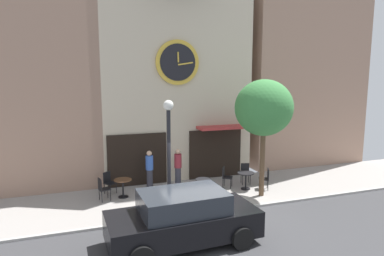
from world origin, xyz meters
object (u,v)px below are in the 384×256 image
at_px(cafe_chair_facing_wall, 102,188).
at_px(cafe_chair_left_end, 266,177).
at_px(parked_car_black, 183,218).
at_px(pedestrian_maroon, 178,167).
at_px(cafe_table_center, 203,185).
at_px(cafe_chair_outer, 226,175).
at_px(cafe_table_rightmost, 123,185).
at_px(pedestrian_blue, 150,169).
at_px(cafe_chair_corner, 245,172).
at_px(street_lamp, 169,156).
at_px(cafe_chair_facing_street, 109,181).
at_px(street_tree, 264,108).
at_px(cafe_table_leftmost, 246,177).

relative_size(cafe_chair_facing_wall, cafe_chair_left_end, 1.00).
bearing_deg(parked_car_black, pedestrian_maroon, 74.97).
xyz_separation_m(cafe_table_center, cafe_chair_outer, (1.36, 0.83, 0.03)).
distance_m(cafe_table_rightmost, pedestrian_blue, 1.42).
bearing_deg(cafe_chair_corner, cafe_table_center, -156.55).
distance_m(street_lamp, cafe_chair_facing_street, 3.54).
relative_size(street_tree, pedestrian_maroon, 2.80).
distance_m(cafe_table_leftmost, cafe_chair_outer, 0.87).
bearing_deg(cafe_chair_facing_street, pedestrian_maroon, -1.44).
bearing_deg(cafe_table_leftmost, pedestrian_blue, 160.53).
xyz_separation_m(street_tree, parked_car_black, (-4.20, -2.77, -2.78)).
relative_size(street_lamp, cafe_table_center, 5.36).
xyz_separation_m(cafe_chair_outer, cafe_chair_facing_street, (-4.87, 0.86, 0.00)).
distance_m(cafe_chair_left_end, cafe_chair_outer, 1.71).
bearing_deg(cafe_chair_facing_street, cafe_chair_corner, -6.16).
bearing_deg(cafe_chair_facing_street, cafe_table_rightmost, -53.03).
bearing_deg(cafe_chair_outer, street_lamp, -149.79).
bearing_deg(street_tree, cafe_chair_outer, 124.07).
xyz_separation_m(street_tree, cafe_chair_facing_wall, (-6.13, 1.46, -3.02)).
bearing_deg(pedestrian_maroon, cafe_table_center, -71.07).
xyz_separation_m(cafe_table_rightmost, cafe_table_leftmost, (5.09, -0.72, 0.00)).
height_order(cafe_table_rightmost, cafe_chair_outer, cafe_chair_outer).
distance_m(street_lamp, cafe_chair_facing_wall, 3.20).
distance_m(cafe_table_leftmost, cafe_chair_facing_street, 5.75).
bearing_deg(cafe_table_rightmost, pedestrian_maroon, 13.30).
xyz_separation_m(pedestrian_blue, parked_car_black, (-0.09, -5.04, -0.10)).
xyz_separation_m(cafe_table_leftmost, cafe_chair_facing_wall, (-5.89, 0.57, 0.01)).
height_order(cafe_table_leftmost, cafe_chair_facing_wall, cafe_chair_facing_wall).
bearing_deg(cafe_table_center, street_tree, -13.80).
distance_m(cafe_chair_facing_wall, cafe_chair_corner, 6.26).
relative_size(pedestrian_blue, pedestrian_maroon, 1.00).
relative_size(cafe_chair_facing_street, pedestrian_blue, 0.54).
height_order(cafe_table_center, cafe_chair_facing_wall, cafe_chair_facing_wall).
distance_m(street_lamp, cafe_chair_left_end, 4.85).
distance_m(cafe_table_rightmost, cafe_table_center, 3.19).
relative_size(cafe_chair_left_end, parked_car_black, 0.21).
xyz_separation_m(cafe_table_leftmost, parked_car_black, (-3.96, -3.67, 0.24)).
relative_size(cafe_table_rightmost, cafe_chair_left_end, 0.81).
bearing_deg(pedestrian_blue, cafe_table_rightmost, -151.80).
bearing_deg(parked_car_black, cafe_table_center, 60.50).
relative_size(street_lamp, cafe_chair_corner, 4.42).
xyz_separation_m(cafe_chair_facing_wall, cafe_chair_outer, (5.18, -0.06, 0.00)).
bearing_deg(cafe_table_rightmost, pedestrian_blue, 28.20).
bearing_deg(street_tree, parked_car_black, -146.56).
bearing_deg(pedestrian_maroon, street_lamp, -113.11).
bearing_deg(parked_car_black, cafe_chair_facing_street, 107.83).
xyz_separation_m(cafe_chair_corner, pedestrian_blue, (-4.24, 0.64, 0.33)).
bearing_deg(cafe_table_center, cafe_chair_facing_wall, 166.81).
relative_size(cafe_table_leftmost, parked_car_black, 0.17).
distance_m(cafe_chair_left_end, cafe_chair_facing_street, 6.60).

